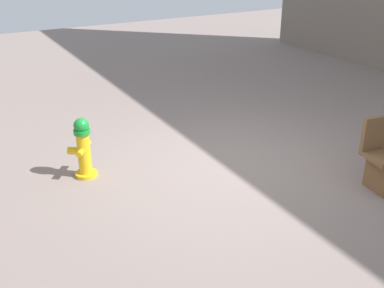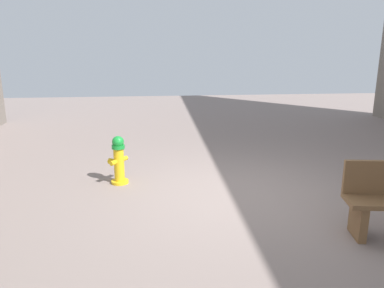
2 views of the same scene
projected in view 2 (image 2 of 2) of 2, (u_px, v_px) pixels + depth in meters
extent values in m
plane|color=gray|center=(242.00, 195.00, 6.22)|extent=(23.40, 23.40, 0.00)
cylinder|color=gold|center=(120.00, 182.00, 6.72)|extent=(0.30, 0.30, 0.05)
cylinder|color=gold|center=(119.00, 165.00, 6.64)|extent=(0.18, 0.18, 0.57)
cylinder|color=#198C33|center=(118.00, 147.00, 6.56)|extent=(0.22, 0.22, 0.06)
sphere|color=#198C33|center=(118.00, 142.00, 6.54)|extent=(0.20, 0.20, 0.20)
cylinder|color=gold|center=(114.00, 163.00, 6.51)|extent=(0.14, 0.15, 0.08)
cylinder|color=gold|center=(124.00, 159.00, 6.73)|extent=(0.14, 0.15, 0.08)
cylinder|color=gold|center=(112.00, 162.00, 6.71)|extent=(0.17, 0.17, 0.10)
cube|color=brown|center=(358.00, 220.00, 4.83)|extent=(0.16, 0.41, 0.45)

